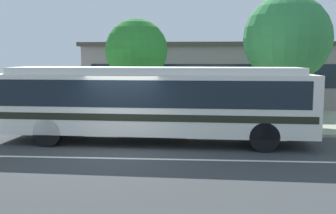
# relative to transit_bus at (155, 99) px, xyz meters

# --- Properties ---
(ground_plane) EXTENTS (120.00, 120.00, 0.00)m
(ground_plane) POSITION_rel_transit_bus_xyz_m (-0.99, -1.70, -1.62)
(ground_plane) COLOR #35393A
(sidewalk_slab) EXTENTS (60.00, 8.00, 0.12)m
(sidewalk_slab) POSITION_rel_transit_bus_xyz_m (-0.99, 5.35, -1.56)
(sidewalk_slab) COLOR #999F87
(sidewalk_slab) RESTS_ON ground_plane
(lane_stripe_center) EXTENTS (56.00, 0.16, 0.01)m
(lane_stripe_center) POSITION_rel_transit_bus_xyz_m (-0.99, -2.50, -1.61)
(lane_stripe_center) COLOR silver
(lane_stripe_center) RESTS_ON ground_plane
(transit_bus) EXTENTS (11.41, 2.99, 2.77)m
(transit_bus) POSITION_rel_transit_bus_xyz_m (0.00, 0.00, 0.00)
(transit_bus) COLOR white
(transit_bus) RESTS_ON ground_plane
(pedestrian_waiting_near_sign) EXTENTS (0.45, 0.45, 1.69)m
(pedestrian_waiting_near_sign) POSITION_rel_transit_bus_xyz_m (-4.75, 2.98, -0.50)
(pedestrian_waiting_near_sign) COLOR #746A4C
(pedestrian_waiting_near_sign) RESTS_ON sidewalk_slab
(pedestrian_walking_along_curb) EXTENTS (0.39, 0.39, 1.71)m
(pedestrian_walking_along_curb) POSITION_rel_transit_bus_xyz_m (-0.97, 2.80, -0.50)
(pedestrian_walking_along_curb) COLOR slate
(pedestrian_walking_along_curb) RESTS_ON sidewalk_slab
(pedestrian_standing_by_tree) EXTENTS (0.45, 0.45, 1.64)m
(pedestrian_standing_by_tree) POSITION_rel_transit_bus_xyz_m (-1.11, 2.42, -0.54)
(pedestrian_standing_by_tree) COLOR olive
(pedestrian_standing_by_tree) RESTS_ON sidewalk_slab
(bus_stop_sign) EXTENTS (0.15, 0.44, 2.32)m
(bus_stop_sign) POSITION_rel_transit_bus_xyz_m (5.48, 1.90, -0.00)
(bus_stop_sign) COLOR gray
(bus_stop_sign) RESTS_ON sidewalk_slab
(street_tree_near_stop) EXTENTS (2.91, 2.91, 4.82)m
(street_tree_near_stop) POSITION_rel_transit_bus_xyz_m (-1.30, 4.20, 1.86)
(street_tree_near_stop) COLOR brown
(street_tree_near_stop) RESTS_ON sidewalk_slab
(street_tree_mid_block) EXTENTS (4.02, 4.02, 5.90)m
(street_tree_mid_block) POSITION_rel_transit_bus_xyz_m (5.65, 4.47, 2.38)
(street_tree_mid_block) COLOR brown
(street_tree_mid_block) RESTS_ON sidewalk_slab
(station_building) EXTENTS (15.75, 8.30, 4.06)m
(station_building) POSITION_rel_transit_bus_xyz_m (2.35, 12.76, 0.42)
(station_building) COLOR gray
(station_building) RESTS_ON ground_plane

